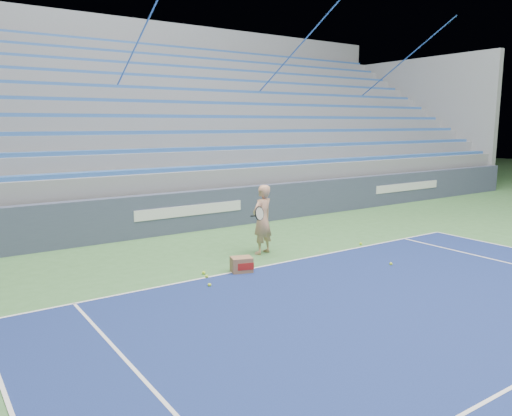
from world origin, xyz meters
The scene contains 9 objects.
sponsor_barrier centered at (0.00, 15.88, 0.55)m, with size 30.00×0.32×1.10m.
bleachers centered at (0.00, 21.60, 2.36)m, with size 31.00×9.15×7.30m.
tennis_player centered at (0.29, 12.77, 0.79)m, with size 0.93×0.88×1.58m.
ball_box centered at (-0.88, 11.82, 0.15)m, with size 0.48×0.42×0.31m.
tennis_ball_0 centered at (-1.57, 12.12, 0.03)m, with size 0.07×0.07×0.07m, color #C5F131.
tennis_ball_1 centered at (1.95, 10.46, 0.03)m, with size 0.07×0.07×0.07m, color #C5F131.
tennis_ball_2 centered at (-1.85, 11.40, 0.03)m, with size 0.07×0.07×0.07m, color #C5F131.
tennis_ball_3 centered at (2.73, 12.07, 0.03)m, with size 0.07×0.07×0.07m, color #C5F131.
tennis_ball_4 centered at (-1.64, 11.88, 0.03)m, with size 0.07×0.07×0.07m, color #C5F131.
Camera 1 is at (-6.06, 3.77, 2.93)m, focal length 35.00 mm.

